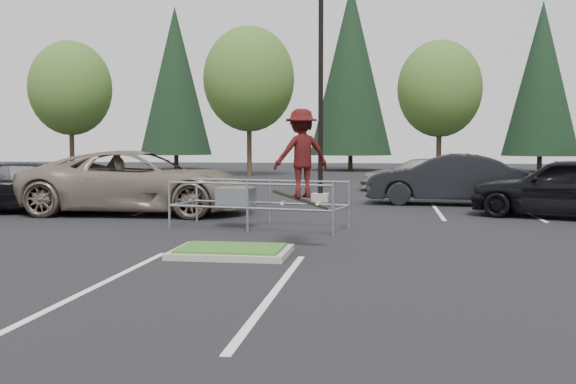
# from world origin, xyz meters

# --- Properties ---
(ground) EXTENTS (120.00, 120.00, 0.00)m
(ground) POSITION_xyz_m (0.00, 0.00, 0.00)
(ground) COLOR black
(ground) RESTS_ON ground
(grass_median) EXTENTS (2.20, 1.60, 0.16)m
(grass_median) POSITION_xyz_m (0.00, 0.00, 0.08)
(grass_median) COLOR gray
(grass_median) RESTS_ON ground
(stall_lines) EXTENTS (22.62, 17.60, 0.01)m
(stall_lines) POSITION_xyz_m (-1.35, 6.02, 0.00)
(stall_lines) COLOR white
(stall_lines) RESTS_ON ground
(light_pole) EXTENTS (0.70, 0.60, 10.12)m
(light_pole) POSITION_xyz_m (0.50, 12.00, 4.56)
(light_pole) COLOR gray
(light_pole) RESTS_ON ground
(decid_a) EXTENTS (5.44, 5.44, 8.91)m
(decid_a) POSITION_xyz_m (-18.01, 30.03, 5.58)
(decid_a) COLOR #38281C
(decid_a) RESTS_ON ground
(decid_b) EXTENTS (5.89, 5.89, 9.64)m
(decid_b) POSITION_xyz_m (-6.01, 30.53, 6.04)
(decid_b) COLOR #38281C
(decid_b) RESTS_ON ground
(decid_c) EXTENTS (5.12, 5.12, 8.38)m
(decid_c) POSITION_xyz_m (5.99, 29.83, 5.25)
(decid_c) COLOR #38281C
(decid_c) RESTS_ON ground
(conif_a) EXTENTS (5.72, 5.72, 13.00)m
(conif_a) POSITION_xyz_m (-14.00, 40.00, 7.10)
(conif_a) COLOR #38281C
(conif_a) RESTS_ON ground
(conif_b) EXTENTS (6.38, 6.38, 14.50)m
(conif_b) POSITION_xyz_m (0.00, 40.50, 7.85)
(conif_b) COLOR #38281C
(conif_b) RESTS_ON ground
(conif_c) EXTENTS (5.50, 5.50, 12.50)m
(conif_c) POSITION_xyz_m (14.00, 39.50, 6.85)
(conif_c) COLOR #38281C
(conif_c) RESTS_ON ground
(cart_corral) EXTENTS (4.51, 2.33, 1.22)m
(cart_corral) POSITION_xyz_m (-0.71, 4.09, 0.77)
(cart_corral) COLOR #979AA0
(cart_corral) RESTS_ON ground
(skateboarder) EXTENTS (1.33, 1.15, 2.03)m
(skateboarder) POSITION_xyz_m (1.20, 1.00, 1.92)
(skateboarder) COLOR black
(skateboarder) RESTS_ON ground
(car_l_tan) EXTENTS (7.00, 3.42, 1.91)m
(car_l_tan) POSITION_xyz_m (-4.50, 7.00, 0.96)
(car_l_tan) COLOR gray
(car_l_tan) RESTS_ON ground
(car_l_black) EXTENTS (5.69, 3.94, 1.53)m
(car_l_black) POSITION_xyz_m (-8.00, 7.00, 0.76)
(car_l_black) COLOR black
(car_l_black) RESTS_ON ground
(car_r_charc) EXTENTS (5.50, 2.32, 1.77)m
(car_r_charc) POSITION_xyz_m (4.93, 11.50, 0.88)
(car_r_charc) COLOR black
(car_r_charc) RESTS_ON ground
(car_r_black) EXTENTS (5.60, 3.88, 1.77)m
(car_r_black) POSITION_xyz_m (8.00, 7.64, 0.88)
(car_r_black) COLOR black
(car_r_black) RESTS_ON ground
(car_far_silver) EXTENTS (5.21, 2.62, 1.45)m
(car_far_silver) POSITION_xyz_m (4.21, 18.00, 0.73)
(car_far_silver) COLOR gray
(car_far_silver) RESTS_ON ground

